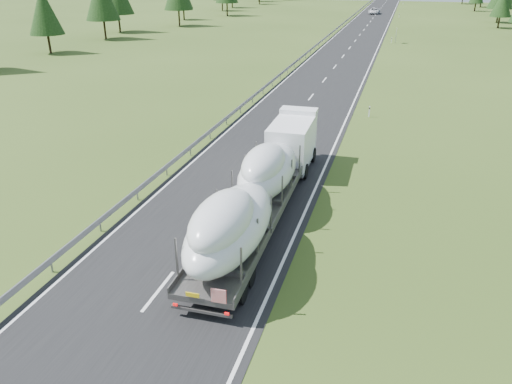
# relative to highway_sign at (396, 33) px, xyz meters

# --- Properties ---
(ground) EXTENTS (400.00, 400.00, 0.00)m
(ground) POSITION_rel_highway_sign_xyz_m (-7.20, -80.00, -1.81)
(ground) COLOR #324717
(ground) RESTS_ON ground
(road_surface) EXTENTS (10.00, 400.00, 0.02)m
(road_surface) POSITION_rel_highway_sign_xyz_m (-7.20, 20.00, -1.80)
(road_surface) COLOR black
(road_surface) RESTS_ON ground
(guardrail) EXTENTS (0.10, 400.00, 0.76)m
(guardrail) POSITION_rel_highway_sign_xyz_m (-12.50, 19.94, -1.21)
(guardrail) COLOR slate
(guardrail) RESTS_ON ground
(marker_posts) EXTENTS (0.13, 350.08, 1.00)m
(marker_posts) POSITION_rel_highway_sign_xyz_m (-0.70, 75.00, -1.27)
(marker_posts) COLOR silver
(marker_posts) RESTS_ON ground
(highway_sign) EXTENTS (0.08, 0.90, 2.60)m
(highway_sign) POSITION_rel_highway_sign_xyz_m (0.00, 0.00, 0.00)
(highway_sign) COLOR slate
(highway_sign) RESTS_ON ground
(boat_truck) EXTENTS (3.26, 19.82, 4.02)m
(boat_truck) POSITION_rel_highway_sign_xyz_m (-4.80, -72.64, 0.42)
(boat_truck) COLOR white
(boat_truck) RESTS_ON ground
(distant_van) EXTENTS (3.16, 6.19, 1.68)m
(distant_van) POSITION_rel_highway_sign_xyz_m (-7.80, 58.52, -0.97)
(distant_van) COLOR silver
(distant_van) RESTS_ON ground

